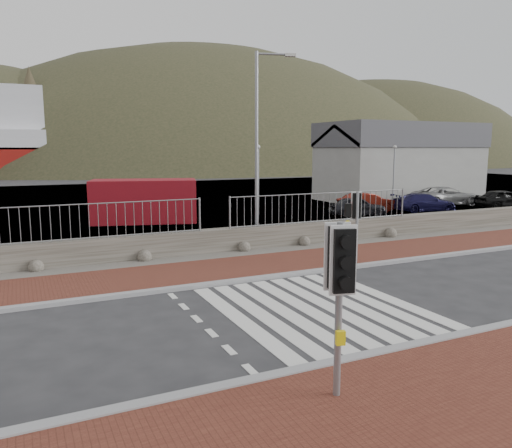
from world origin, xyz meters
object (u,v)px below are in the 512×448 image
car_a (357,206)px  traffic_signal_near (340,273)px  car_e (504,199)px  shipping_container (144,201)px  car_b (367,203)px  car_c (424,203)px  streetlight (260,138)px  car_d (445,196)px  traffic_signal_far (356,212)px

car_a → traffic_signal_near: bearing=156.3°
traffic_signal_near → car_e: 29.65m
shipping_container → car_b: bearing=8.1°
car_e → car_c: bearing=98.4°
car_a → streetlight: bearing=134.9°
shipping_container → car_e: size_ratio=1.50×
traffic_signal_near → car_b: bearing=67.4°
shipping_container → car_b: shipping_container is taller
car_a → car_c: size_ratio=0.83×
streetlight → car_a: size_ratio=2.31×
traffic_signal_near → car_d: size_ratio=0.60×
car_c → car_d: (3.73, 1.90, 0.08)m
car_a → car_d: bearing=-65.2°
streetlight → car_c: bearing=36.7°
shipping_container → car_e: shipping_container is taller
traffic_signal_near → streetlight: bearing=85.9°
car_a → car_d: car_d is taller
traffic_signal_far → car_d: traffic_signal_far is taller
traffic_signal_far → car_b: size_ratio=0.69×
streetlight → car_e: size_ratio=2.12×
car_b → car_e: car_e is taller
shipping_container → car_b: size_ratio=1.48×
traffic_signal_near → car_e: size_ratio=0.79×
car_c → car_d: size_ratio=0.84×
traffic_signal_near → streetlight: size_ratio=0.37×
car_d → traffic_signal_far: bearing=132.0°
shipping_container → car_d: bearing=12.3°
streetlight → car_a: bearing=47.4°
traffic_signal_far → car_b: traffic_signal_far is taller
car_e → traffic_signal_near: bearing=139.0°
car_c → car_a: bearing=98.9°
car_a → car_e: bearing=-81.1°
car_a → car_b: bearing=-40.6°
shipping_container → car_d: 20.50m
shipping_container → car_d: shipping_container is taller
traffic_signal_near → car_b: 23.94m
car_a → car_e: 11.19m
streetlight → car_b: size_ratio=2.09×
traffic_signal_far → car_d: (16.31, 11.76, -1.18)m
traffic_signal_far → car_d: 20.14m
traffic_signal_far → car_d: size_ratio=0.53×
traffic_signal_near → shipping_container: traffic_signal_near is taller
car_a → car_e: (11.15, -0.97, 0.05)m
traffic_signal_far → streetlight: 5.51m
streetlight → car_c: 15.26m
traffic_signal_near → traffic_signal_far: 9.37m
streetlight → car_d: bearing=38.2°
streetlight → car_e: (20.09, 4.39, -3.71)m
car_d → car_e: (2.49, -2.64, -0.04)m
car_b → car_c: size_ratio=0.92×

